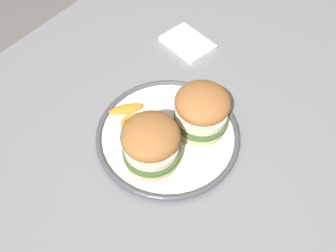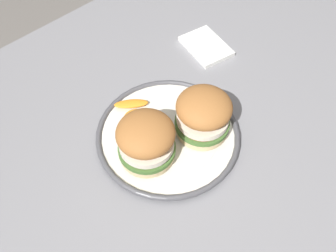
% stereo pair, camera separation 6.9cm
% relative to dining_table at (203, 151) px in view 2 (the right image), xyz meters
% --- Properties ---
extents(ground_plane, '(8.00, 8.00, 0.00)m').
position_rel_dining_table_xyz_m(ground_plane, '(0.00, 0.00, -0.66)').
color(ground_plane, slate).
extents(dining_table, '(1.35, 1.08, 0.74)m').
position_rel_dining_table_xyz_m(dining_table, '(0.00, 0.00, 0.00)').
color(dining_table, gray).
rests_on(dining_table, ground).
extents(dinner_plate, '(0.30, 0.30, 0.02)m').
position_rel_dining_table_xyz_m(dinner_plate, '(0.07, -0.04, 0.09)').
color(dinner_plate, silver).
rests_on(dinner_plate, dining_table).
extents(sandwich_half_left, '(0.13, 0.13, 0.10)m').
position_rel_dining_table_xyz_m(sandwich_half_left, '(0.02, -0.00, 0.15)').
color(sandwich_half_left, beige).
rests_on(sandwich_half_left, dinner_plate).
extents(sandwich_half_right, '(0.12, 0.12, 0.10)m').
position_rel_dining_table_xyz_m(sandwich_half_right, '(0.14, -0.03, 0.15)').
color(sandwich_half_right, beige).
rests_on(sandwich_half_right, dinner_plate).
extents(orange_peel_curled, '(0.07, 0.07, 0.01)m').
position_rel_dining_table_xyz_m(orange_peel_curled, '(0.10, -0.11, 0.11)').
color(orange_peel_curled, orange).
rests_on(orange_peel_curled, dinner_plate).
extents(orange_peel_strip_long, '(0.07, 0.06, 0.01)m').
position_rel_dining_table_xyz_m(orange_peel_strip_long, '(0.08, -0.15, 0.11)').
color(orange_peel_strip_long, orange).
rests_on(orange_peel_strip_long, dinner_plate).
extents(folded_napkin, '(0.11, 0.14, 0.01)m').
position_rel_dining_table_xyz_m(folded_napkin, '(-0.19, -0.17, 0.09)').
color(folded_napkin, white).
rests_on(folded_napkin, dining_table).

